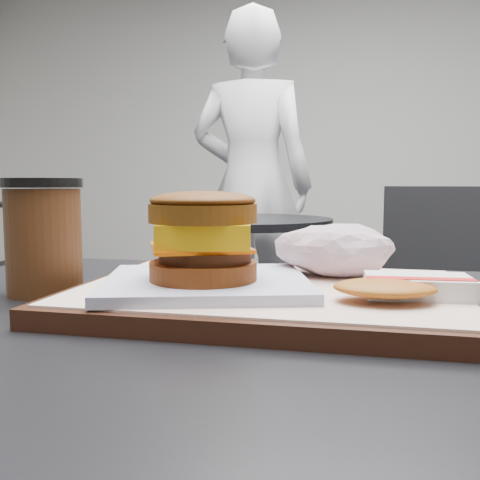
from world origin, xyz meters
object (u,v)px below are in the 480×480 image
object	(u,v)px
serving_tray	(271,295)
crumpled_wrapper	(334,249)
hash_brown	(404,287)
patron	(252,186)
coffee_cup	(44,236)
neighbor_table	(246,267)
neighbor_chair	(400,279)
breakfast_sandwich	(204,248)

from	to	relation	value
serving_tray	crumpled_wrapper	distance (m)	0.10
hash_brown	patron	bearing A→B (deg)	104.84
crumpled_wrapper	coffee_cup	bearing A→B (deg)	-166.33
serving_tray	neighbor_table	xyz separation A→B (m)	(-0.37, 1.61, -0.23)
coffee_cup	patron	world-z (taller)	patron
hash_brown	crumpled_wrapper	world-z (taller)	crumpled_wrapper
serving_tray	neighbor_table	bearing A→B (deg)	103.03
neighbor_table	patron	size ratio (longest dim) A/B	0.43
crumpled_wrapper	neighbor_table	size ratio (longest dim) A/B	0.17
neighbor_chair	patron	bearing A→B (deg)	143.12
serving_tray	neighbor_table	distance (m)	1.67
crumpled_wrapper	coffee_cup	world-z (taller)	coffee_cup
serving_tray	crumpled_wrapper	xyz separation A→B (m)	(0.06, 0.07, 0.04)
crumpled_wrapper	patron	size ratio (longest dim) A/B	0.07
neighbor_table	neighbor_chair	distance (m)	0.62
coffee_cup	neighbor_table	world-z (taller)	coffee_cup
neighbor_table	breakfast_sandwich	bearing A→B (deg)	-79.14
neighbor_table	neighbor_chair	bearing A→B (deg)	6.97
breakfast_sandwich	neighbor_table	bearing A→B (deg)	100.86
serving_tray	breakfast_sandwich	size ratio (longest dim) A/B	1.65
neighbor_chair	coffee_cup	bearing A→B (deg)	-106.18
coffee_cup	breakfast_sandwich	bearing A→B (deg)	-10.62
breakfast_sandwich	neighbor_table	xyz separation A→B (m)	(-0.32, 1.65, -0.28)
crumpled_wrapper	patron	world-z (taller)	patron
serving_tray	patron	size ratio (longest dim) A/B	0.22
hash_brown	neighbor_chair	xyz separation A→B (m)	(0.12, 1.72, -0.29)
coffee_cup	neighbor_chair	bearing A→B (deg)	73.82
serving_tray	hash_brown	world-z (taller)	hash_brown
breakfast_sandwich	patron	xyz separation A→B (m)	(-0.42, 2.26, 0.05)
hash_brown	crumpled_wrapper	bearing A→B (deg)	120.26
coffee_cup	neighbor_chair	distance (m)	1.78
serving_tray	hash_brown	distance (m)	0.13
breakfast_sandwich	neighbor_chair	xyz separation A→B (m)	(0.30, 1.72, -0.32)
hash_brown	coffee_cup	xyz separation A→B (m)	(-0.37, 0.04, 0.03)
breakfast_sandwich	hash_brown	size ratio (longest dim) A/B	1.86
serving_tray	patron	world-z (taller)	patron
neighbor_table	crumpled_wrapper	bearing A→B (deg)	-74.36
serving_tray	breakfast_sandwich	world-z (taller)	breakfast_sandwich
breakfast_sandwich	serving_tray	bearing A→B (deg)	31.81
serving_tray	coffee_cup	distance (m)	0.25
serving_tray	breakfast_sandwich	xyz separation A→B (m)	(-0.06, -0.04, 0.05)
breakfast_sandwich	neighbor_table	distance (m)	1.70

